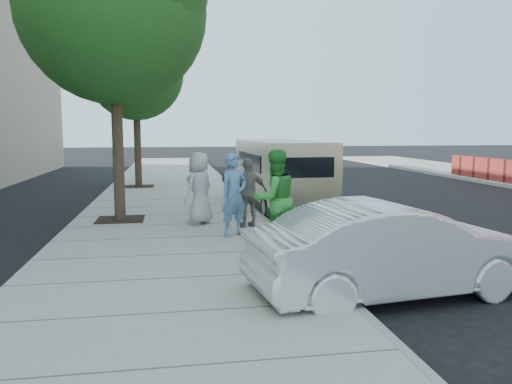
# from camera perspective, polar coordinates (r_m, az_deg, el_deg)

# --- Properties ---
(ground) EXTENTS (120.00, 120.00, 0.00)m
(ground) POSITION_cam_1_polar(r_m,az_deg,el_deg) (11.05, -4.42, -5.77)
(ground) COLOR black
(ground) RESTS_ON ground
(sidewalk) EXTENTS (5.00, 60.00, 0.15)m
(sidewalk) POSITION_cam_1_polar(r_m,az_deg,el_deg) (10.99, -9.64, -5.52)
(sidewalk) COLOR gray
(sidewalk) RESTS_ON ground
(curb_face) EXTENTS (0.12, 60.00, 0.16)m
(curb_face) POSITION_cam_1_polar(r_m,az_deg,el_deg) (11.25, 2.93, -5.13)
(curb_face) COLOR gray
(curb_face) RESTS_ON ground
(tree_near) EXTENTS (4.62, 4.60, 7.53)m
(tree_near) POSITION_cam_1_polar(r_m,az_deg,el_deg) (13.54, -15.83, 20.05)
(tree_near) COLOR black
(tree_near) RESTS_ON sidewalk
(tree_far) EXTENTS (3.92, 3.80, 6.49)m
(tree_far) POSITION_cam_1_polar(r_m,az_deg,el_deg) (20.90, -13.50, 13.63)
(tree_far) COLOR black
(tree_far) RESTS_ON sidewalk
(parking_meter) EXTENTS (0.28, 0.17, 1.30)m
(parking_meter) POSITION_cam_1_polar(r_m,az_deg,el_deg) (11.82, -3.22, 0.47)
(parking_meter) COLOR gray
(parking_meter) RESTS_ON sidewalk
(van) EXTENTS (2.16, 5.80, 2.12)m
(van) POSITION_cam_1_polar(r_m,az_deg,el_deg) (15.51, 2.78, 2.19)
(van) COLOR tan
(van) RESTS_ON ground
(sedan) EXTENTS (4.47, 2.07, 1.42)m
(sedan) POSITION_cam_1_polar(r_m,az_deg,el_deg) (7.68, 15.42, -6.35)
(sedan) COLOR silver
(sedan) RESTS_ON ground
(person_officer) EXTENTS (0.79, 0.71, 1.81)m
(person_officer) POSITION_cam_1_polar(r_m,az_deg,el_deg) (10.88, -2.54, -0.30)
(person_officer) COLOR #5180AD
(person_officer) RESTS_ON sidewalk
(person_green_shirt) EXTENTS (1.11, 0.98, 1.94)m
(person_green_shirt) POSITION_cam_1_polar(r_m,az_deg,el_deg) (9.74, 2.15, -0.81)
(person_green_shirt) COLOR green
(person_green_shirt) RESTS_ON sidewalk
(person_gray_shirt) EXTENTS (1.00, 1.02, 1.77)m
(person_gray_shirt) POSITION_cam_1_polar(r_m,az_deg,el_deg) (12.32, -6.50, 0.44)
(person_gray_shirt) COLOR #ADADB0
(person_gray_shirt) RESTS_ON sidewalk
(person_striped_polo) EXTENTS (1.04, 0.68, 1.65)m
(person_striped_polo) POSITION_cam_1_polar(r_m,az_deg,el_deg) (11.82, -0.82, -0.10)
(person_striped_polo) COLOR slate
(person_striped_polo) RESTS_ON sidewalk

